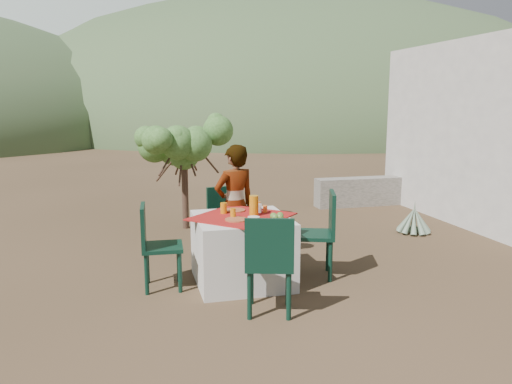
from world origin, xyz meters
TOP-DOWN VIEW (x-y plane):
  - ground at (0.00, 0.00)m, footprint 160.00×160.00m
  - table at (0.02, -0.16)m, footprint 1.30×1.30m
  - chair_far at (0.02, 0.82)m, footprint 0.50×0.50m
  - chair_near at (0.07, -1.11)m, footprint 0.56×0.56m
  - chair_left at (-0.94, -0.12)m, footprint 0.45×0.45m
  - chair_right at (0.94, -0.20)m, footprint 0.58×0.58m
  - person at (0.07, 0.46)m, footprint 0.64×0.52m
  - shrub_tree at (-0.27, 2.49)m, footprint 1.35×1.33m
  - agave at (3.08, 1.27)m, footprint 0.53×0.54m
  - stone_wall at (3.60, 3.40)m, footprint 2.60×0.35m
  - hill_near_right at (12.00, 36.00)m, footprint 48.00×48.00m
  - hill_far_center at (-4.00, 52.00)m, footprint 60.00×60.00m
  - hill_far_right at (28.00, 46.00)m, footprint 36.00×36.00m
  - plate_far at (-0.01, 0.12)m, footprint 0.25×0.25m
  - plate_near at (-0.08, -0.34)m, footprint 0.25×0.25m
  - glass_far at (-0.15, 0.02)m, footprint 0.08×0.08m
  - glass_near at (-0.09, -0.21)m, footprint 0.06×0.06m
  - juice_pitcher at (0.15, -0.17)m, footprint 0.10×0.10m
  - bowl_plate at (0.07, -0.47)m, footprint 0.19×0.19m
  - white_bowl at (0.07, -0.47)m, footprint 0.13×0.13m
  - jar_left at (0.32, -0.04)m, footprint 0.05×0.05m
  - jar_right at (0.27, 0.10)m, footprint 0.06×0.06m
  - napkin_holder at (0.23, -0.04)m, footprint 0.08×0.05m
  - fruit_cluster at (0.34, -0.44)m, footprint 0.15×0.14m

SIDE VIEW (x-z plane):
  - ground at x=0.00m, z-range 0.00..0.00m
  - hill_near_right at x=12.00m, z-range -10.00..10.00m
  - hill_far_center at x=-4.00m, z-range -12.00..12.00m
  - hill_far_right at x=28.00m, z-range -7.00..7.00m
  - agave at x=3.08m, z-range -0.09..0.47m
  - stone_wall at x=3.60m, z-range 0.00..0.55m
  - table at x=0.02m, z-range 0.00..0.76m
  - chair_far at x=0.02m, z-range 0.05..0.97m
  - chair_left at x=-0.94m, z-range 0.05..0.98m
  - chair_near at x=0.07m, z-range 0.05..1.03m
  - chair_right at x=0.94m, z-range 0.06..1.05m
  - person at x=0.07m, z-range 0.00..1.50m
  - bowl_plate at x=0.07m, z-range 0.76..0.77m
  - plate_far at x=-0.01m, z-range 0.76..0.78m
  - plate_near at x=-0.08m, z-range 0.76..0.78m
  - white_bowl at x=0.07m, z-range 0.77..0.82m
  - fruit_cluster at x=0.34m, z-range 0.76..0.84m
  - jar_left at x=0.32m, z-range 0.76..0.84m
  - jar_right at x=0.27m, z-range 0.76..0.86m
  - napkin_holder at x=0.23m, z-range 0.76..0.86m
  - glass_near at x=-0.09m, z-range 0.76..0.86m
  - glass_far at x=-0.15m, z-range 0.76..0.88m
  - juice_pitcher at x=0.15m, z-range 0.76..0.99m
  - shrub_tree at x=-0.27m, z-range 0.46..2.05m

